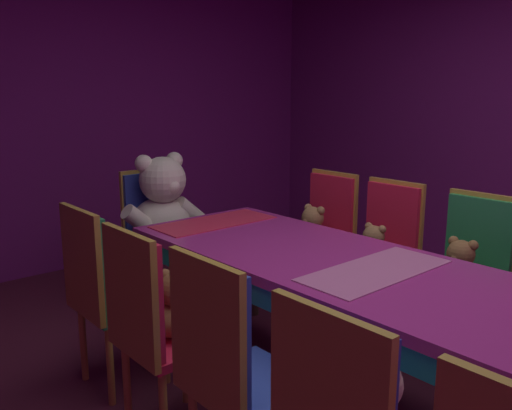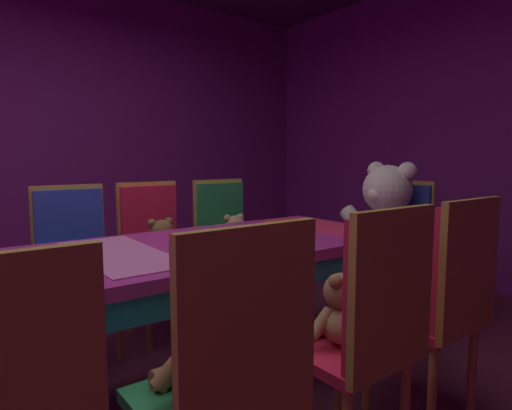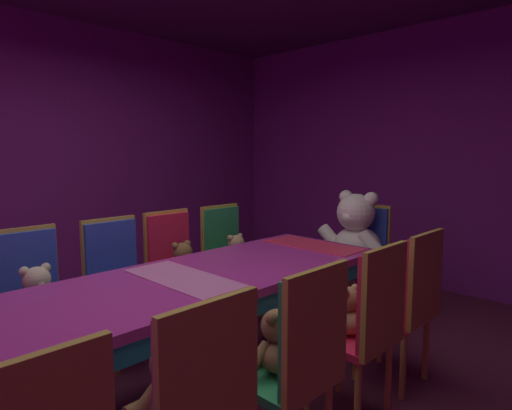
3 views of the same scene
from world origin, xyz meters
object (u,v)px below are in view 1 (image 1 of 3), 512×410
teddy_right_2 (459,270)px  king_teddy_bear (164,208)px  chair_left_4 (98,282)px  chair_right_2 (472,263)px  chair_left_2 (224,357)px  banquet_table (375,289)px  teddy_right_4 (312,231)px  teddy_left_4 (124,278)px  chair_right_4 (326,227)px  teddy_left_3 (177,309)px  chair_right_3 (386,242)px  teddy_right_3 (373,249)px  throne_chair (153,223)px  chair_left_3 (148,316)px

teddy_right_2 → king_teddy_bear: king_teddy_bear is taller
chair_left_4 → chair_right_2: same height
chair_left_2 → king_teddy_bear: 1.99m
banquet_table → teddy_right_4: bearing=56.0°
chair_right_2 → king_teddy_bear: (-0.88, 1.83, 0.14)m
teddy_left_4 → chair_right_4: bearing=-0.1°
teddy_left_3 → teddy_left_4: 0.54m
banquet_table → chair_right_3: 1.04m
teddy_right_2 → teddy_right_3: (-0.00, 0.58, -0.01)m
teddy_left_3 → chair_right_4: bearing=18.7°
chair_left_2 → chair_right_4: (1.72, 1.04, 0.00)m
throne_chair → teddy_right_2: bearing=20.0°
chair_left_2 → teddy_left_4: size_ratio=3.18×
teddy_left_4 → king_teddy_bear: bearing=46.5°
banquet_table → chair_left_3: (-0.87, 0.53, -0.06)m
chair_right_3 → chair_right_4: bearing=-89.3°
chair_left_3 → teddy_left_3: (0.15, 0.00, -0.01)m
chair_left_4 → teddy_left_3: bearing=-77.6°
teddy_right_2 → chair_right_2: bearing=180.0°
teddy_left_3 → king_teddy_bear: size_ratio=0.46×
chair_right_2 → chair_right_3: size_ratio=1.00×
teddy_right_2 → teddy_right_3: teddy_right_2 is taller
teddy_right_2 → teddy_left_4: bearing=-37.3°
banquet_table → teddy_left_3: teddy_left_3 is taller
king_teddy_bear → chair_left_2: bearing=-25.4°
chair_left_3 → king_teddy_bear: 1.56m
teddy_right_2 → teddy_right_3: 0.58m
chair_right_2 → king_teddy_bear: size_ratio=1.41×
teddy_left_4 → teddy_right_4: bearing=-0.1°
chair_left_3 → banquet_table: bearing=-31.3°
chair_left_3 → teddy_left_3: bearing=0.0°
chair_right_2 → teddy_right_3: 0.60m
chair_left_3 → teddy_left_4: 0.57m
teddy_left_3 → teddy_right_2: teddy_left_3 is taller
chair_left_2 → banquet_table: bearing=-1.8°
banquet_table → chair_left_3: bearing=148.7°
throne_chair → chair_right_3: bearing=31.5°
teddy_left_3 → teddy_right_2: bearing=-20.6°
chair_left_3 → chair_left_2: bearing=-87.4°
banquet_table → chair_right_3: (0.87, 0.56, -0.06)m
teddy_right_2 → chair_right_4: size_ratio=0.32×
throne_chair → chair_left_4: bearing=-42.9°
king_teddy_bear → chair_right_3: bearing=34.8°
teddy_left_3 → teddy_right_3: bearing=1.1°
chair_right_4 → throne_chair: 1.26m
teddy_left_4 → teddy_right_4: size_ratio=0.94×
chair_left_3 → teddy_right_3: bearing=1.0°
chair_right_4 → chair_right_2: bearing=90.4°
banquet_table → teddy_right_2: size_ratio=9.01×
banquet_table → teddy_right_4: (0.72, 1.07, -0.06)m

